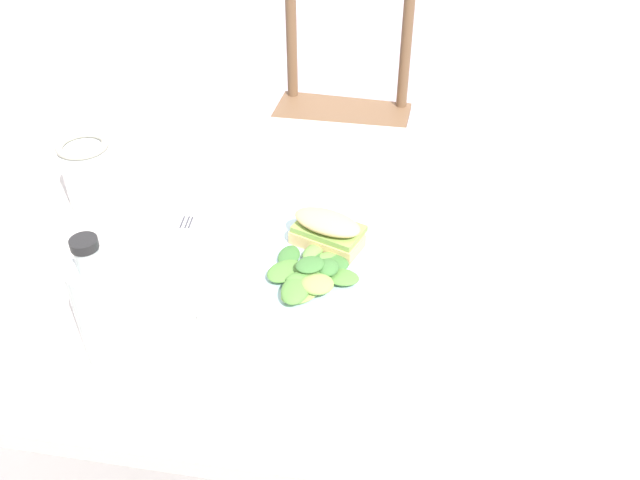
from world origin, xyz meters
The scene contains 9 objects.
dining_table centered at (0.11, 0.19, 0.61)m, with size 1.22×0.81×0.74m.
chair_wooden_far centered at (0.11, 1.13, 0.45)m, with size 0.42×0.42×0.87m.
plate_lunch centered at (0.22, 0.14, 0.74)m, with size 0.28×0.28×0.01m, color silver.
sandwich_half_front centered at (0.23, 0.18, 0.78)m, with size 0.12×0.10×0.06m.
salad_mixed_greens centered at (0.22, 0.10, 0.76)m, with size 0.15×0.15×0.03m.
napkin_folded centered at (0.00, 0.13, 0.74)m, with size 0.09×0.24×0.00m, color white.
fork_on_napkin centered at (0.00, 0.15, 0.75)m, with size 0.03×0.19×0.00m.
bottle_cold_brew centered at (-0.01, -0.07, 0.81)m, with size 0.07×0.07×0.19m.
mason_jar_iced_tea centered at (-0.18, 0.25, 0.79)m, with size 0.08×0.08×0.12m.
Camera 1 is at (0.35, -0.63, 1.41)m, focal length 38.04 mm.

